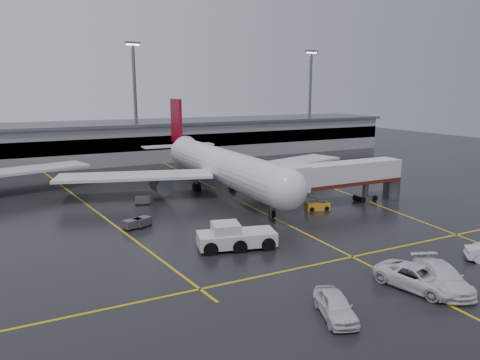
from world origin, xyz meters
name	(u,v)px	position (x,y,z in m)	size (l,w,h in m)	color
ground	(246,204)	(0.00, 0.00, 0.00)	(220.00, 220.00, 0.00)	black
apron_line_centre	(246,204)	(0.00, 0.00, 0.01)	(0.25, 90.00, 0.02)	gold
apron_line_stop	(352,257)	(0.00, -22.00, 0.01)	(60.00, 0.25, 0.02)	gold
apron_line_left	(86,204)	(-20.00, 10.00, 0.01)	(0.25, 70.00, 0.02)	gold
apron_line_right	(311,180)	(18.00, 10.00, 0.01)	(0.25, 70.00, 0.02)	gold
terminal	(153,140)	(0.00, 47.93, 4.32)	(122.00, 19.00, 8.60)	gray
light_mast_mid	(135,96)	(-5.00, 42.00, 14.47)	(3.00, 1.20, 25.45)	#595B60
light_mast_right	(310,95)	(40.00, 42.00, 14.47)	(3.00, 1.20, 25.45)	#595B60
main_airliner	(218,164)	(0.00, 9.70, 4.21)	(48.80, 45.60, 14.10)	silver
jet_bridge	(343,177)	(11.87, -6.00, 3.93)	(19.90, 3.40, 6.05)	silver
pushback_tractor	(234,238)	(-9.00, -14.82, 1.10)	(8.25, 4.87, 2.77)	silver
belt_loader	(317,206)	(7.14, -6.71, 0.49)	(3.36, 2.04, 1.99)	orange
service_van_a	(417,278)	(0.05, -29.62, 0.93)	(3.09, 6.70, 1.86)	silver
service_van_b	(442,277)	(1.93, -30.40, 0.95)	(2.67, 6.57, 1.91)	silver
service_van_d	(335,305)	(-8.62, -30.25, 0.86)	(2.04, 5.06, 1.73)	silver
baggage_cart_a	(142,222)	(-15.56, -3.74, 0.63)	(2.38, 2.16, 1.12)	#595B60
baggage_cart_b	(133,224)	(-16.73, -4.05, 0.63)	(2.32, 1.90, 1.12)	#595B60
baggage_cart_c	(143,200)	(-12.96, 6.37, 0.63)	(2.31, 1.88, 1.12)	#595B60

